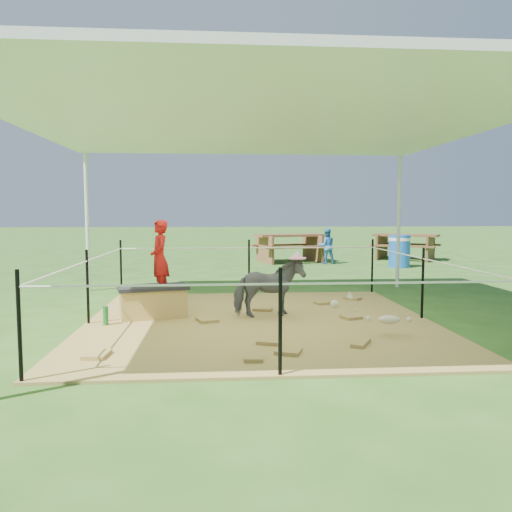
{
  "coord_description": "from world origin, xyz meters",
  "views": [
    {
      "loc": [
        -0.55,
        -6.59,
        1.48
      ],
      "look_at": [
        0.0,
        0.6,
        0.85
      ],
      "focal_mm": 35.0,
      "sensor_mm": 36.0,
      "label": 1
    }
  ],
  "objects": [
    {
      "name": "ground",
      "position": [
        0.0,
        0.0,
        0.0
      ],
      "size": [
        90.0,
        90.0,
        0.0
      ],
      "primitive_type": "plane",
      "color": "#2D5919",
      "rests_on": "ground"
    },
    {
      "name": "hay_patch",
      "position": [
        0.0,
        0.0,
        0.01
      ],
      "size": [
        4.6,
        4.6,
        0.03
      ],
      "primitive_type": "cube",
      "color": "brown",
      "rests_on": "ground"
    },
    {
      "name": "canopy_tent",
      "position": [
        0.0,
        0.0,
        2.69
      ],
      "size": [
        6.3,
        6.3,
        2.9
      ],
      "color": "silver",
      "rests_on": "ground"
    },
    {
      "name": "rope_fence",
      "position": [
        0.0,
        -0.0,
        0.64
      ],
      "size": [
        4.54,
        4.54,
        1.0
      ],
      "color": "black",
      "rests_on": "ground"
    },
    {
      "name": "straw_bale",
      "position": [
        -1.45,
        0.33,
        0.23
      ],
      "size": [
        0.97,
        0.65,
        0.39
      ],
      "primitive_type": "cube",
      "rotation": [
        0.0,
        0.0,
        0.26
      ],
      "color": "#B68D42",
      "rests_on": "hay_patch"
    },
    {
      "name": "dark_cloth",
      "position": [
        -1.45,
        0.33,
        0.45
      ],
      "size": [
        1.03,
        0.72,
        0.05
      ],
      "primitive_type": "cube",
      "rotation": [
        0.0,
        0.0,
        0.26
      ],
      "color": "black",
      "rests_on": "straw_bale"
    },
    {
      "name": "woman",
      "position": [
        -1.35,
        0.33,
        0.95
      ],
      "size": [
        0.34,
        0.44,
        1.06
      ],
      "primitive_type": "imported",
      "rotation": [
        0.0,
        0.0,
        -1.31
      ],
      "color": "red",
      "rests_on": "straw_bale"
    },
    {
      "name": "green_bottle",
      "position": [
        -2.0,
        -0.12,
        0.15
      ],
      "size": [
        0.08,
        0.08,
        0.24
      ],
      "primitive_type": "cylinder",
      "rotation": [
        0.0,
        0.0,
        0.26
      ],
      "color": "#186E27",
      "rests_on": "hay_patch"
    },
    {
      "name": "pony",
      "position": [
        0.15,
        0.23,
        0.43
      ],
      "size": [
        1.03,
        0.64,
        0.81
      ],
      "primitive_type": "imported",
      "rotation": [
        0.0,
        0.0,
        1.8
      ],
      "color": "#535358",
      "rests_on": "hay_patch"
    },
    {
      "name": "pink_hat",
      "position": [
        0.15,
        0.23,
        0.9
      ],
      "size": [
        0.25,
        0.25,
        0.12
      ],
      "primitive_type": "cylinder",
      "color": "pink",
      "rests_on": "pony"
    },
    {
      "name": "foal",
      "position": [
        1.45,
        -0.96,
        0.25
      ],
      "size": [
        0.85,
        0.55,
        0.44
      ],
      "primitive_type": null,
      "rotation": [
        0.0,
        0.0,
        -0.15
      ],
      "color": "beige",
      "rests_on": "hay_patch"
    },
    {
      "name": "trash_barrel",
      "position": [
        4.35,
        6.52,
        0.44
      ],
      "size": [
        0.65,
        0.65,
        0.87
      ],
      "primitive_type": "cylinder",
      "rotation": [
        0.0,
        0.0,
        -0.18
      ],
      "color": "#1857B5",
      "rests_on": "ground"
    },
    {
      "name": "picnic_table_near",
      "position": [
        1.58,
        8.2,
        0.42
      ],
      "size": [
        2.3,
        1.9,
        0.84
      ],
      "primitive_type": "cube",
      "rotation": [
        0.0,
        0.0,
        0.25
      ],
      "color": "brown",
      "rests_on": "ground"
    },
    {
      "name": "picnic_table_far",
      "position": [
        5.33,
        8.64,
        0.4
      ],
      "size": [
        2.37,
        2.21,
        0.8
      ],
      "primitive_type": "cube",
      "rotation": [
        0.0,
        0.0,
        -0.57
      ],
      "color": "#522F1C",
      "rests_on": "ground"
    },
    {
      "name": "distant_person",
      "position": [
        2.57,
        7.56,
        0.51
      ],
      "size": [
        0.51,
        0.41,
        1.02
      ],
      "primitive_type": "imported",
      "rotation": [
        0.0,
        0.0,
        3.18
      ],
      "color": "#3578C7",
      "rests_on": "ground"
    }
  ]
}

